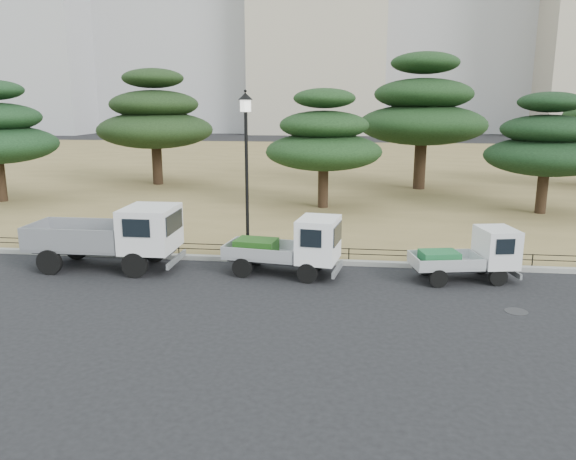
# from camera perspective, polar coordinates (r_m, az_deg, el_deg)

# --- Properties ---
(ground) EXTENTS (220.00, 220.00, 0.00)m
(ground) POSITION_cam_1_polar(r_m,az_deg,el_deg) (16.88, -0.85, -5.82)
(ground) COLOR black
(lawn) EXTENTS (120.00, 56.00, 0.15)m
(lawn) POSITION_cam_1_polar(r_m,az_deg,el_deg) (46.78, 4.41, 6.36)
(lawn) COLOR olive
(lawn) RESTS_ON ground
(curb) EXTENTS (120.00, 0.25, 0.16)m
(curb) POSITION_cam_1_polar(r_m,az_deg,el_deg) (19.32, 0.22, -3.13)
(curb) COLOR gray
(curb) RESTS_ON ground
(truck_large) EXTENTS (4.85, 1.99, 2.11)m
(truck_large) POSITION_cam_1_polar(r_m,az_deg,el_deg) (19.29, -17.36, -0.40)
(truck_large) COLOR black
(truck_large) RESTS_ON ground
(truck_kei_front) EXTENTS (3.76, 2.00, 1.90)m
(truck_kei_front) POSITION_cam_1_polar(r_m,az_deg,el_deg) (17.81, 0.32, -1.64)
(truck_kei_front) COLOR black
(truck_kei_front) RESTS_ON ground
(truck_kei_rear) EXTENTS (3.33, 1.92, 1.64)m
(truck_kei_rear) POSITION_cam_1_polar(r_m,az_deg,el_deg) (18.20, 18.14, -2.40)
(truck_kei_rear) COLOR black
(truck_kei_rear) RESTS_ON ground
(street_lamp) EXTENTS (0.50, 0.50, 5.56)m
(street_lamp) POSITION_cam_1_polar(r_m,az_deg,el_deg) (19.16, -4.26, 8.37)
(street_lamp) COLOR black
(street_lamp) RESTS_ON lawn
(pipe_fence) EXTENTS (38.00, 0.04, 0.40)m
(pipe_fence) POSITION_cam_1_polar(r_m,az_deg,el_deg) (19.36, 0.28, -1.99)
(pipe_fence) COLOR black
(pipe_fence) RESTS_ON lawn
(tarp_pile) EXTENTS (1.31, 0.98, 0.86)m
(tarp_pile) POSITION_cam_1_polar(r_m,az_deg,el_deg) (22.37, -21.91, -0.75)
(tarp_pile) COLOR #1656AC
(tarp_pile) RESTS_ON lawn
(manhole) EXTENTS (0.60, 0.60, 0.01)m
(manhole) POSITION_cam_1_polar(r_m,az_deg,el_deg) (16.17, 22.18, -7.67)
(manhole) COLOR #2D2D30
(manhole) RESTS_ON ground
(pine_west_near) EXTENTS (7.29, 7.29, 7.29)m
(pine_west_near) POSITION_cam_1_polar(r_m,az_deg,el_deg) (37.30, -13.38, 10.97)
(pine_west_near) COLOR black
(pine_west_near) RESTS_ON lawn
(pine_center_left) EXTENTS (5.81, 5.81, 5.91)m
(pine_center_left) POSITION_cam_1_polar(r_m,az_deg,el_deg) (28.27, 3.65, 9.15)
(pine_center_left) COLOR black
(pine_center_left) RESTS_ON lawn
(pine_center_right) EXTENTS (7.65, 7.65, 8.12)m
(pine_center_right) POSITION_cam_1_polar(r_m,az_deg,el_deg) (35.29, 13.52, 11.68)
(pine_center_right) COLOR black
(pine_center_right) RESTS_ON lawn
(pine_east_near) EXTENTS (5.66, 5.66, 5.72)m
(pine_east_near) POSITION_cam_1_polar(r_m,az_deg,el_deg) (29.32, 24.81, 7.91)
(pine_east_near) COLOR black
(pine_east_near) RESTS_ON lawn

